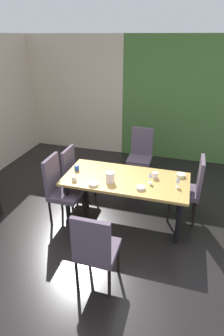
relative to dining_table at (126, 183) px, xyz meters
name	(u,v)px	position (x,y,z in m)	size (l,w,h in m)	color
ground_plane	(94,231)	(-0.38, -0.44, -0.66)	(5.44, 6.15, 0.02)	black
back_panel_interior	(75,95)	(-1.89, 2.59, 0.68)	(2.40, 0.10, 2.66)	beige
garden_window_panel	(192,103)	(0.82, 2.59, 0.68)	(3.04, 0.10, 2.66)	#466D33
dining_table	(126,183)	(0.00, 0.00, 0.00)	(1.84, 0.87, 0.73)	#B18A44
chair_head_near	(95,248)	(-0.02, -1.32, -0.08)	(0.44, 0.44, 1.04)	#544657
chair_left_near	(60,187)	(-0.94, -0.29, -0.07)	(0.44, 0.44, 1.07)	#544657
chair_head_far	(141,153)	(-0.02, 1.33, -0.07)	(0.44, 0.45, 1.06)	#544657
chair_left_far	(76,172)	(-0.94, 0.29, -0.10)	(0.44, 0.44, 0.96)	#544657
chair_right_far	(191,187)	(0.94, 0.29, -0.07)	(0.44, 0.44, 1.05)	#544657
wine_glass_rear	(150,175)	(0.36, -0.03, 0.21)	(0.07, 0.07, 0.18)	silver
wine_glass_center	(178,180)	(0.74, -0.04, 0.20)	(0.07, 0.07, 0.16)	silver
serving_bowl_near_shelf	(93,184)	(-0.39, -0.32, 0.10)	(0.15, 0.15, 0.04)	white
serving_bowl_near_window	(141,188)	(0.27, -0.24, 0.10)	(0.12, 0.12, 0.04)	silver
serving_bowl_right	(181,175)	(0.78, 0.27, 0.11)	(0.14, 0.14, 0.05)	beige
cup_west	(155,175)	(0.41, 0.13, 0.13)	(0.08, 0.08, 0.09)	white
cup_north	(77,168)	(-0.80, 0.03, 0.12)	(0.08, 0.08, 0.08)	#24479B
cup_east	(74,179)	(-0.71, -0.28, 0.12)	(0.07, 0.07, 0.07)	white
pitcher_left	(110,177)	(-0.19, -0.17, 0.16)	(0.14, 0.13, 0.16)	white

